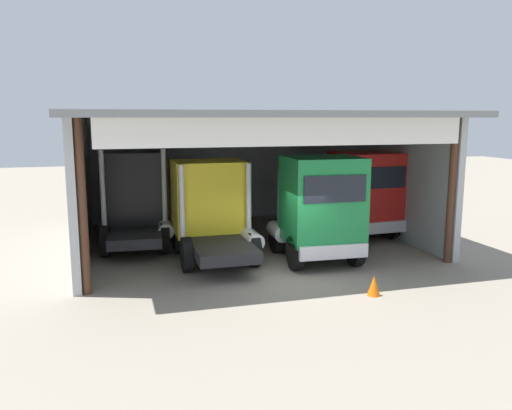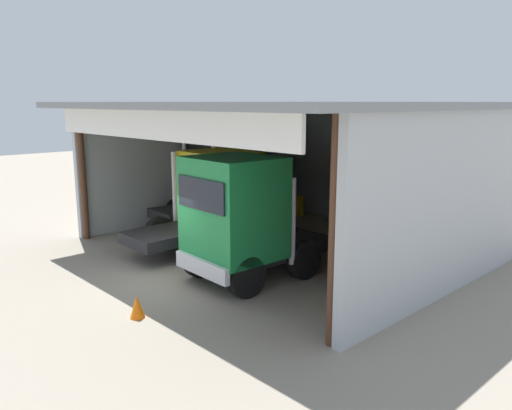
{
  "view_description": "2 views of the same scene",
  "coord_description": "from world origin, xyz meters",
  "px_view_note": "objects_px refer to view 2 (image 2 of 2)",
  "views": [
    {
      "loc": [
        -4.97,
        -14.19,
        4.85
      ],
      "look_at": [
        0.0,
        3.43,
        1.69
      ],
      "focal_mm": 35.83,
      "sensor_mm": 36.0,
      "label": 1
    },
    {
      "loc": [
        11.9,
        -7.76,
        5.03
      ],
      "look_at": [
        0.0,
        3.43,
        1.69
      ],
      "focal_mm": 35.37,
      "sensor_mm": 36.0,
      "label": 2
    }
  ],
  "objects_px": {
    "oil_drum": "(297,206)",
    "tool_cart": "(433,231)",
    "truck_black_center_right_bay": "(220,180)",
    "truck_green_center_bay": "(241,217)",
    "truck_red_yard_outside": "(399,220)",
    "traffic_cone": "(137,307)",
    "truck_yellow_left_bay": "(214,198)"
  },
  "relations": [
    {
      "from": "oil_drum",
      "to": "tool_cart",
      "type": "xyz_separation_m",
      "value": [
        6.63,
        -0.07,
        0.07
      ]
    },
    {
      "from": "truck_black_center_right_bay",
      "to": "oil_drum",
      "type": "xyz_separation_m",
      "value": [
        1.09,
        3.62,
        -1.45
      ]
    },
    {
      "from": "truck_green_center_bay",
      "to": "truck_red_yard_outside",
      "type": "relative_size",
      "value": 1.01
    },
    {
      "from": "truck_green_center_bay",
      "to": "traffic_cone",
      "type": "height_order",
      "value": "truck_green_center_bay"
    },
    {
      "from": "truck_black_center_right_bay",
      "to": "truck_green_center_bay",
      "type": "relative_size",
      "value": 0.98
    },
    {
      "from": "truck_green_center_bay",
      "to": "tool_cart",
      "type": "distance_m",
      "value": 7.85
    },
    {
      "from": "oil_drum",
      "to": "tool_cart",
      "type": "distance_m",
      "value": 6.63
    },
    {
      "from": "truck_yellow_left_bay",
      "to": "traffic_cone",
      "type": "height_order",
      "value": "truck_yellow_left_bay"
    },
    {
      "from": "truck_black_center_right_bay",
      "to": "truck_yellow_left_bay",
      "type": "distance_m",
      "value": 3.39
    },
    {
      "from": "tool_cart",
      "to": "traffic_cone",
      "type": "distance_m",
      "value": 11.12
    },
    {
      "from": "truck_black_center_right_bay",
      "to": "truck_red_yard_outside",
      "type": "relative_size",
      "value": 0.99
    },
    {
      "from": "truck_red_yard_outside",
      "to": "oil_drum",
      "type": "xyz_separation_m",
      "value": [
        -7.85,
        4.53,
        -1.4
      ]
    },
    {
      "from": "truck_red_yard_outside",
      "to": "oil_drum",
      "type": "height_order",
      "value": "truck_red_yard_outside"
    },
    {
      "from": "truck_black_center_right_bay",
      "to": "truck_green_center_bay",
      "type": "bearing_deg",
      "value": -30.55
    },
    {
      "from": "truck_red_yard_outside",
      "to": "oil_drum",
      "type": "distance_m",
      "value": 9.17
    },
    {
      "from": "truck_black_center_right_bay",
      "to": "tool_cart",
      "type": "relative_size",
      "value": 4.51
    },
    {
      "from": "truck_green_center_bay",
      "to": "truck_yellow_left_bay",
      "type": "bearing_deg",
      "value": -24.2
    },
    {
      "from": "truck_yellow_left_bay",
      "to": "oil_drum",
      "type": "xyz_separation_m",
      "value": [
        -1.4,
        5.93,
        -1.31
      ]
    },
    {
      "from": "truck_black_center_right_bay",
      "to": "truck_yellow_left_bay",
      "type": "relative_size",
      "value": 0.95
    },
    {
      "from": "truck_green_center_bay",
      "to": "truck_red_yard_outside",
      "type": "height_order",
      "value": "truck_green_center_bay"
    },
    {
      "from": "oil_drum",
      "to": "truck_red_yard_outside",
      "type": "bearing_deg",
      "value": -29.98
    },
    {
      "from": "traffic_cone",
      "to": "oil_drum",
      "type": "bearing_deg",
      "value": 113.93
    },
    {
      "from": "truck_yellow_left_bay",
      "to": "tool_cart",
      "type": "bearing_deg",
      "value": 48.55
    },
    {
      "from": "tool_cart",
      "to": "traffic_cone",
      "type": "bearing_deg",
      "value": -98.92
    },
    {
      "from": "traffic_cone",
      "to": "truck_green_center_bay",
      "type": "bearing_deg",
      "value": 93.64
    },
    {
      "from": "truck_black_center_right_bay",
      "to": "truck_yellow_left_bay",
      "type": "xyz_separation_m",
      "value": [
        2.48,
        -2.31,
        -0.14
      ]
    },
    {
      "from": "truck_black_center_right_bay",
      "to": "traffic_cone",
      "type": "distance_m",
      "value": 9.69
    },
    {
      "from": "truck_yellow_left_bay",
      "to": "traffic_cone",
      "type": "bearing_deg",
      "value": -55.3
    },
    {
      "from": "truck_yellow_left_bay",
      "to": "traffic_cone",
      "type": "xyz_separation_m",
      "value": [
        3.51,
        -5.13,
        -1.46
      ]
    },
    {
      "from": "truck_yellow_left_bay",
      "to": "traffic_cone",
      "type": "relative_size",
      "value": 8.47
    },
    {
      "from": "truck_green_center_bay",
      "to": "tool_cart",
      "type": "relative_size",
      "value": 4.63
    },
    {
      "from": "oil_drum",
      "to": "traffic_cone",
      "type": "bearing_deg",
      "value": -66.07
    }
  ]
}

